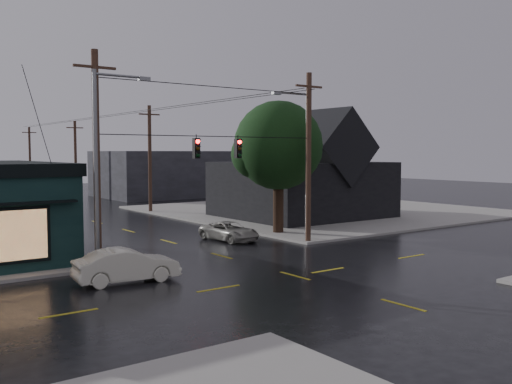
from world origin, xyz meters
TOP-DOWN VIEW (x-y plane):
  - ground_plane at (0.00, 0.00)m, footprint 160.00×160.00m
  - sidewalk_ne at (20.00, 20.00)m, footprint 28.00×28.00m
  - ne_building at (15.00, 17.00)m, footprint 12.60×11.60m
  - corner_tree at (7.39, 10.52)m, footprint 5.90×5.90m
  - utility_pole_nw at (-6.50, 6.50)m, footprint 2.00×0.32m
  - utility_pole_ne at (6.50, 6.50)m, footprint 2.00×0.32m
  - utility_pole_far_a at (6.50, 28.00)m, footprint 2.00×0.32m
  - utility_pole_far_b at (6.50, 48.00)m, footprint 2.00×0.32m
  - utility_pole_far_c at (6.50, 68.00)m, footprint 2.00×0.32m
  - span_signal_assembly at (0.10, 6.50)m, footprint 13.00×0.48m
  - streetlight_nw at (-6.80, 5.80)m, footprint 5.40×0.30m
  - streetlight_ne at (7.00, 7.20)m, footprint 5.40×0.30m
  - bg_building_east at (16.00, 45.00)m, footprint 14.00×12.00m
  - sedan_cream at (-6.52, 3.21)m, footprint 4.49×1.95m
  - suv_silver at (3.23, 10.13)m, footprint 2.39×4.38m

SIDE VIEW (x-z plane):
  - ground_plane at x=0.00m, z-range 0.00..0.00m
  - utility_pole_nw at x=-6.50m, z-range -5.08..5.08m
  - utility_pole_ne at x=6.50m, z-range -5.08..5.08m
  - utility_pole_far_a at x=6.50m, z-range -4.83..4.83m
  - utility_pole_far_b at x=6.50m, z-range -4.58..4.58m
  - utility_pole_far_c at x=6.50m, z-range -4.58..4.58m
  - streetlight_nw at x=-6.80m, z-range -4.58..4.58m
  - streetlight_ne at x=7.00m, z-range -4.58..4.58m
  - sidewalk_ne at x=20.00m, z-range 0.00..0.15m
  - suv_silver at x=3.23m, z-range 0.00..1.16m
  - sedan_cream at x=-6.52m, z-range 0.00..1.44m
  - bg_building_east at x=16.00m, z-range 0.00..5.60m
  - ne_building at x=15.00m, z-range 0.09..8.85m
  - span_signal_assembly at x=0.10m, z-range 5.08..6.31m
  - corner_tree at x=7.39m, z-range 1.53..10.25m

